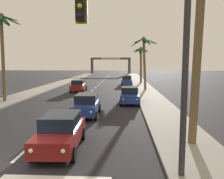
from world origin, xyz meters
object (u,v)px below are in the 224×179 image
palm_left_second (2,38)px  palm_right_farthest (141,58)px  sedan_lead_at_stop_bar (61,131)px  sedan_third_in_queue (87,105)px  sedan_parked_mid_kerb (130,95)px  traffic_signal_mast (87,29)px  palm_right_nearest (199,25)px  sedan_parked_nearest_kerb (127,80)px  town_gateway_arch (111,63)px  sedan_oncoming_far (79,86)px  palm_right_third (144,52)px

palm_left_second → palm_right_farthest: bearing=55.2°
palm_left_second → sedan_lead_at_stop_bar: bearing=-53.2°
palm_left_second → sedan_third_in_queue: bearing=-30.3°
sedan_lead_at_stop_bar → sedan_parked_mid_kerb: 12.92m
traffic_signal_mast → palm_right_farthest: (4.69, 37.68, -0.34)m
sedan_parked_mid_kerb → palm_right_farthest: size_ratio=0.62×
palm_right_nearest → sedan_lead_at_stop_bar: bearing=-173.5°
palm_right_farthest → sedan_parked_nearest_kerb: bearing=-130.5°
palm_right_farthest → town_gateway_arch: size_ratio=0.50×
sedan_parked_mid_kerb → town_gateway_arch: bearing=95.0°
traffic_signal_mast → palm_left_second: (-11.03, 15.05, 1.33)m
sedan_third_in_queue → sedan_parked_nearest_kerb: same height
palm_right_nearest → palm_right_farthest: bearing=90.2°
sedan_lead_at_stop_bar → sedan_oncoming_far: (-3.39, 21.55, 0.00)m
sedan_parked_nearest_kerb → sedan_parked_mid_kerb: same height
palm_left_second → town_gateway_arch: 60.14m
palm_right_third → palm_right_farthest: size_ratio=1.10×
sedan_third_in_queue → palm_right_farthest: size_ratio=0.62×
palm_right_third → palm_right_nearest: bearing=-88.7°
palm_left_second → palm_right_third: (15.33, 11.22, -0.85)m
sedan_parked_mid_kerb → palm_right_farthest: (2.80, 22.67, 4.05)m
sedan_third_in_queue → sedan_oncoming_far: 15.04m
traffic_signal_mast → palm_right_third: palm_right_third is taller
palm_right_third → town_gateway_arch: palm_right_third is taller
sedan_parked_mid_kerb → palm_right_nearest: palm_right_nearest is taller
sedan_third_in_queue → sedan_oncoming_far: (-3.52, 14.62, 0.00)m
sedan_oncoming_far → palm_right_nearest: size_ratio=0.50×
palm_left_second → palm_right_farthest: (15.71, 22.64, -1.66)m
sedan_parked_mid_kerb → palm_right_farthest: bearing=83.0°
sedan_third_in_queue → palm_right_third: palm_right_third is taller
sedan_oncoming_far → palm_right_nearest: bearing=-64.5°
sedan_oncoming_far → palm_right_third: bearing=12.6°
palm_left_second → palm_right_third: 19.02m
sedan_oncoming_far → palm_right_farthest: 17.18m
sedan_lead_at_stop_bar → sedan_parked_nearest_kerb: bearing=83.5°
town_gateway_arch → palm_left_second: bearing=-97.3°
sedan_parked_nearest_kerb → palm_right_farthest: palm_right_farthest is taller
sedan_parked_nearest_kerb → palm_right_third: palm_right_third is taller
sedan_oncoming_far → sedan_parked_mid_kerb: size_ratio=1.00×
sedan_oncoming_far → traffic_signal_mast: bearing=-78.1°
traffic_signal_mast → palm_right_farthest: bearing=82.9°
sedan_third_in_queue → sedan_parked_nearest_kerb: bearing=82.0°
traffic_signal_mast → sedan_oncoming_far: size_ratio=2.39×
town_gateway_arch → palm_right_nearest: bearing=-83.5°
sedan_parked_mid_kerb → palm_left_second: (-12.92, 0.03, 5.71)m
sedan_lead_at_stop_bar → palm_right_third: palm_right_third is taller
sedan_third_in_queue → palm_right_farthest: (6.28, 28.14, 4.05)m
sedan_third_in_queue → sedan_oncoming_far: size_ratio=1.00×
sedan_oncoming_far → palm_right_third: size_ratio=0.57×
sedan_parked_mid_kerb → town_gateway_arch: size_ratio=0.31×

